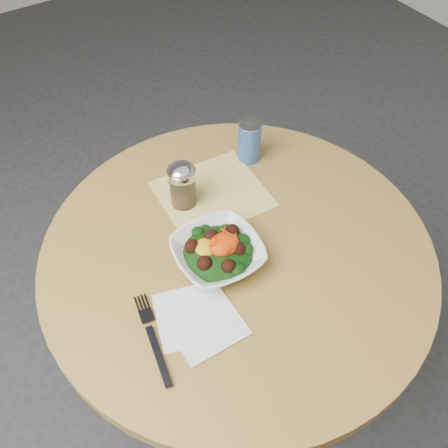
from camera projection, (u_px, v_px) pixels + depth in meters
name	position (u px, v px, depth m)	size (l,w,h in m)	color
ground	(233.00, 381.00, 1.71)	(6.00, 6.00, 0.00)	#2A2A2C
table	(236.00, 294.00, 1.29)	(0.90, 0.90, 0.75)	black
cloth_napkin	(212.00, 194.00, 1.25)	(0.25, 0.23, 0.00)	#DDB50B
paper_napkins	(198.00, 319.00, 1.02)	(0.18, 0.19, 0.00)	white
salad_bowl	(218.00, 252.00, 1.10)	(0.20, 0.20, 0.07)	white
fork	(152.00, 335.00, 0.99)	(0.06, 0.21, 0.00)	black
spice_shaker	(182.00, 185.00, 1.18)	(0.07, 0.07, 0.12)	silver
beverage_can	(249.00, 141.00, 1.29)	(0.06, 0.06, 0.12)	#0D3799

